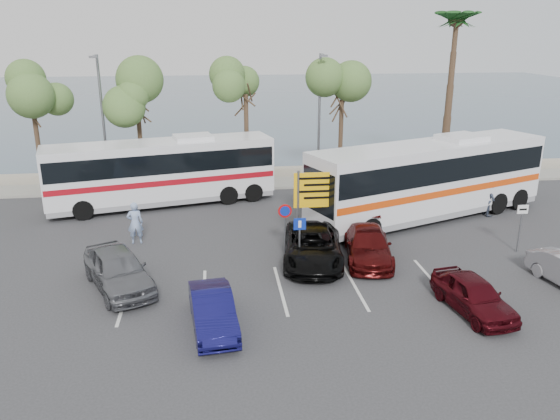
{
  "coord_description": "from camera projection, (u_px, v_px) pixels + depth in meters",
  "views": [
    {
      "loc": [
        -3.5,
        -19.74,
        9.44
      ],
      "look_at": [
        -0.74,
        3.0,
        1.89
      ],
      "focal_mm": 35.0,
      "sensor_mm": 36.0,
      "label": 1
    }
  ],
  "objects": [
    {
      "name": "palm_tree",
      "position": [
        456.0,
        23.0,
        33.39
      ],
      "size": [
        4.8,
        4.8,
        11.2
      ],
      "color": "#382619",
      "rests_on": "kerb_strip"
    },
    {
      "name": "tree_far_left",
      "position": [
        30.0,
        87.0,
        31.57
      ],
      "size": [
        3.2,
        3.2,
        7.6
      ],
      "color": "#382619",
      "rests_on": "kerb_strip"
    },
    {
      "name": "sign_parking",
      "position": [
        300.0,
        236.0,
        22.23
      ],
      "size": [
        0.5,
        0.07,
        2.25
      ],
      "color": "slate",
      "rests_on": "ground"
    },
    {
      "name": "kerb_strip",
      "position": [
        271.0,
        183.0,
        35.14
      ],
      "size": [
        44.0,
        2.4,
        0.15
      ],
      "primitive_type": "cube",
      "color": "gray",
      "rests_on": "ground"
    },
    {
      "name": "sign_no_stop",
      "position": [
        285.0,
        221.0,
        23.65
      ],
      "size": [
        0.6,
        0.08,
        2.35
      ],
      "color": "slate",
      "rests_on": "ground"
    },
    {
      "name": "sea",
      "position": [
        237.0,
        99.0,
        78.53
      ],
      "size": [
        140.0,
        140.0,
        0.0
      ],
      "primitive_type": "plane",
      "color": "#435F6B",
      "rests_on": "ground"
    },
    {
      "name": "suv_black",
      "position": [
        313.0,
        246.0,
        23.21
      ],
      "size": [
        3.23,
        5.56,
        1.46
      ],
      "primitive_type": "imported",
      "rotation": [
        0.0,
        0.0,
        -0.16
      ],
      "color": "black",
      "rests_on": "ground"
    },
    {
      "name": "street_lamp_right",
      "position": [
        319.0,
        113.0,
        33.61
      ],
      "size": [
        0.45,
        1.15,
        8.01
      ],
      "color": "slate",
      "rests_on": "kerb_strip"
    },
    {
      "name": "coach_bus_right",
      "position": [
        429.0,
        182.0,
        28.34
      ],
      "size": [
        13.72,
        7.68,
        4.24
      ],
      "color": "silver",
      "rests_on": "ground"
    },
    {
      "name": "tree_right",
      "position": [
        342.0,
        86.0,
        33.75
      ],
      "size": [
        3.2,
        3.2,
        7.4
      ],
      "color": "#382619",
      "rests_on": "kerb_strip"
    },
    {
      "name": "car_blue",
      "position": [
        213.0,
        310.0,
        18.03
      ],
      "size": [
        1.77,
        3.98,
        1.27
      ],
      "primitive_type": "imported",
      "rotation": [
        0.0,
        0.0,
        0.11
      ],
      "color": "#12114F",
      "rests_on": "ground"
    },
    {
      "name": "sign_taxi",
      "position": [
        521.0,
        222.0,
        24.05
      ],
      "size": [
        0.5,
        0.07,
        2.2
      ],
      "color": "slate",
      "rests_on": "ground"
    },
    {
      "name": "lane_markings",
      "position": [
        282.0,
        290.0,
        20.89
      ],
      "size": [
        12.02,
        4.2,
        0.01
      ],
      "primitive_type": null,
      "color": "silver",
      "rests_on": "ground"
    },
    {
      "name": "direction_sign",
      "position": [
        318.0,
        196.0,
        24.33
      ],
      "size": [
        2.2,
        0.12,
        3.6
      ],
      "color": "slate",
      "rests_on": "ground"
    },
    {
      "name": "street_lamp_left",
      "position": [
        103.0,
        117.0,
        32.12
      ],
      "size": [
        0.45,
        1.15,
        8.01
      ],
      "color": "slate",
      "rests_on": "kerb_strip"
    },
    {
      "name": "car_maroon",
      "position": [
        368.0,
        245.0,
        23.5
      ],
      "size": [
        2.62,
        4.85,
        1.34
      ],
      "primitive_type": "imported",
      "rotation": [
        0.0,
        0.0,
        -0.17
      ],
      "color": "#440B0B",
      "rests_on": "ground"
    },
    {
      "name": "seawall",
      "position": [
        268.0,
        172.0,
        36.96
      ],
      "size": [
        48.0,
        0.8,
        0.6
      ],
      "primitive_type": "cube",
      "color": "gray",
      "rests_on": "ground"
    },
    {
      "name": "pedestrian_near",
      "position": [
        135.0,
        223.0,
        25.17
      ],
      "size": [
        0.77,
        0.55,
        1.99
      ],
      "primitive_type": "imported",
      "rotation": [
        0.0,
        0.0,
        3.25
      ],
      "color": "#90A7D2",
      "rests_on": "ground"
    },
    {
      "name": "coach_bus_left",
      "position": [
        162.0,
        174.0,
        30.56
      ],
      "size": [
        12.71,
        5.46,
        3.88
      ],
      "color": "silver",
      "rests_on": "ground"
    },
    {
      "name": "ground",
      "position": [
        307.0,
        277.0,
        21.97
      ],
      "size": [
        120.0,
        120.0,
        0.0
      ],
      "primitive_type": "plane",
      "color": "#303033",
      "rests_on": "ground"
    },
    {
      "name": "tree_mid",
      "position": [
        245.0,
        79.0,
        32.91
      ],
      "size": [
        3.2,
        3.2,
        8.0
      ],
      "color": "#382619",
      "rests_on": "kerb_strip"
    },
    {
      "name": "tree_left",
      "position": [
        136.0,
        91.0,
        32.37
      ],
      "size": [
        3.2,
        3.2,
        7.2
      ],
      "color": "#382619",
      "rests_on": "kerb_strip"
    },
    {
      "name": "pedestrian_far",
      "position": [
        489.0,
        200.0,
        29.08
      ],
      "size": [
        0.74,
        0.9,
        1.7
      ],
      "primitive_type": "imported",
      "rotation": [
        0.0,
        0.0,
        1.69
      ],
      "color": "#31394A",
      "rests_on": "ground"
    },
    {
      "name": "car_red",
      "position": [
        473.0,
        295.0,
        19.07
      ],
      "size": [
        2.08,
        3.98,
        1.29
      ],
      "primitive_type": "imported",
      "rotation": [
        0.0,
        0.0,
        0.15
      ],
      "color": "#420910",
      "rests_on": "ground"
    },
    {
      "name": "car_silver_a",
      "position": [
        118.0,
        269.0,
        20.78
      ],
      "size": [
        3.62,
        4.98,
        1.57
      ],
      "primitive_type": "imported",
      "rotation": [
        0.0,
        0.0,
        0.43
      ],
      "color": "slate",
      "rests_on": "ground"
    }
  ]
}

